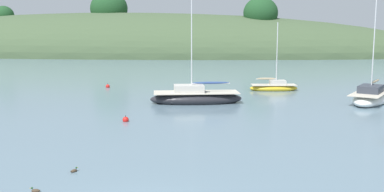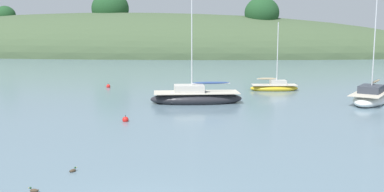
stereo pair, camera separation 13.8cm
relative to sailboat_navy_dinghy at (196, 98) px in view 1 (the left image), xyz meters
name	(u,v)px [view 1 (the left image)]	position (x,y,z in m)	size (l,w,h in m)	color
far_shoreline_hill	(115,53)	(-24.87, 67.01, -0.32)	(150.00, 36.00, 24.10)	#425638
sailboat_navy_dinghy	(196,98)	(0.00, 0.00, 0.00)	(8.26, 4.02, 10.16)	#232328
sailboat_black_sloop	(372,97)	(15.20, 1.79, -0.01)	(5.93, 8.13, 9.54)	white
sailboat_white_near	(274,87)	(7.36, 8.49, -0.14)	(5.12, 2.27, 7.12)	gold
mooring_buoy_inner	(108,86)	(-10.30, 9.04, -0.35)	(0.44, 0.44, 0.54)	red
mooring_buoy_outer	(126,120)	(-4.16, -8.23, -0.35)	(0.44, 0.44, 0.54)	red
duck_straggler	(35,191)	(-4.51, -21.99, -0.41)	(0.42, 0.19, 0.24)	#473828
duck_lone_left	(74,171)	(-3.86, -19.36, -0.41)	(0.33, 0.40, 0.24)	#473828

